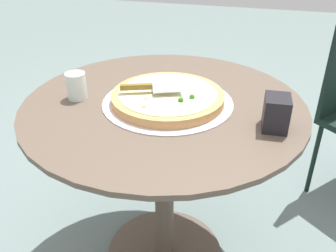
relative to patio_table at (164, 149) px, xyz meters
The scene contains 5 objects.
patio_table is the anchor object (origin of this frame).
pizza_on_tray 0.22m from the patio_table, 102.59° to the left, with size 0.45×0.45×0.05m.
pizza_server 0.26m from the patio_table, 72.50° to the right, with size 0.12×0.21×0.02m.
drinking_cup 0.39m from the patio_table, 81.36° to the right, with size 0.07×0.07×0.09m, color silver.
napkin_dispenser 0.46m from the patio_table, 77.19° to the left, with size 0.09×0.07×0.10m, color black.
Camera 1 is at (1.11, 0.31, 1.33)m, focal length 39.77 mm.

